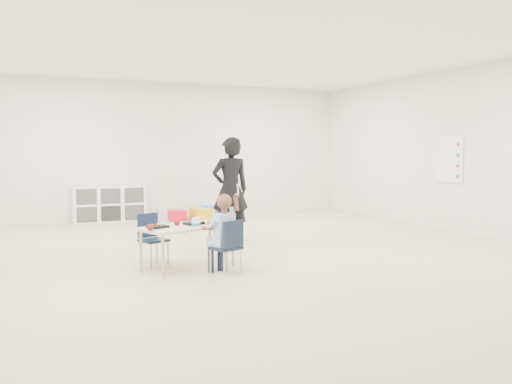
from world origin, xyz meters
name	(u,v)px	position (x,y,z in m)	size (l,w,h in m)	color
room	(253,150)	(0.00, 0.00, 1.40)	(9.00, 9.02, 2.80)	beige
table	(188,247)	(-1.05, -0.47, 0.26)	(1.26, 0.91, 0.52)	beige
chair_near	(226,247)	(-0.74, -0.89, 0.31)	(0.30, 0.28, 0.62)	black
chair_far	(154,239)	(-1.36, -0.04, 0.31)	(0.30, 0.28, 0.62)	black
child	(226,231)	(-0.74, -0.89, 0.49)	(0.42, 0.42, 0.98)	#A5BCDF
lunch_tray_near	(194,223)	(-0.96, -0.41, 0.53)	(0.22, 0.16, 0.03)	black
lunch_tray_far	(157,227)	(-1.43, -0.52, 0.53)	(0.22, 0.16, 0.03)	black
milk_carton	(196,222)	(-0.99, -0.58, 0.57)	(0.07, 0.07, 0.10)	white
bread_roll	(210,222)	(-0.78, -0.50, 0.55)	(0.09, 0.09, 0.07)	#B5804A
apple_near	(177,223)	(-1.18, -0.44, 0.56)	(0.07, 0.07, 0.07)	maroon
apple_far	(150,228)	(-1.55, -0.70, 0.56)	(0.07, 0.07, 0.07)	maroon
cubby_shelf	(109,204)	(-1.20, 4.28, 0.35)	(1.40, 0.40, 0.70)	white
rules_poster	(450,159)	(3.98, 0.60, 1.25)	(0.02, 0.60, 0.80)	white
adult	(230,190)	(0.13, 1.16, 0.80)	(0.58, 0.38, 1.60)	black
bin_red	(177,215)	(0.07, 3.92, 0.10)	(0.33, 0.42, 0.21)	red
bin_yellow	(202,214)	(0.56, 3.82, 0.12)	(0.38, 0.49, 0.24)	gold
bin_blue	(212,212)	(0.82, 3.98, 0.12)	(0.39, 0.50, 0.24)	blue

